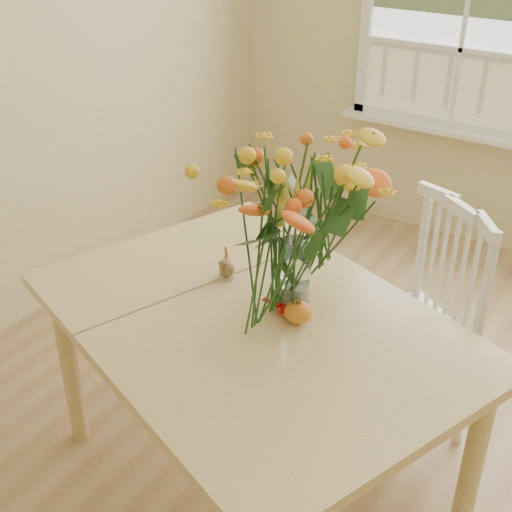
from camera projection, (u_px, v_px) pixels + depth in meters
The scene contains 7 objects.
floor at pixel (362, 508), 2.51m from camera, with size 4.00×4.50×0.01m, color #A37A4E.
dining_table at pixel (253, 340), 2.27m from camera, with size 1.69×1.45×0.77m.
windsor_chair at pixel (423, 314), 2.63m from camera, with size 0.62×0.61×0.97m.
flower_vase at pixel (296, 208), 2.10m from camera, with size 0.51×0.51×0.60m.
pumpkin at pixel (298, 313), 2.18m from camera, with size 0.09×0.09×0.07m, color orange.
turkey_figurine at pixel (227, 268), 2.42m from camera, with size 0.10×0.09×0.10m.
dark_gourd at pixel (282, 297), 2.27m from camera, with size 0.13×0.13×0.06m.
Camera 1 is at (0.61, -1.65, 2.05)m, focal length 48.00 mm.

